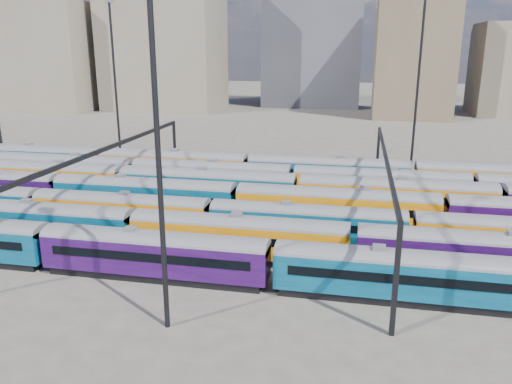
% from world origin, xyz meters
% --- Properties ---
extents(ground, '(500.00, 500.00, 0.00)m').
position_xyz_m(ground, '(0.00, 0.00, 0.00)').
color(ground, '#47433C').
rests_on(ground, ground).
extents(rake_0, '(117.04, 2.86, 4.80)m').
position_xyz_m(rake_0, '(1.05, -15.00, 2.52)').
color(rake_0, black).
rests_on(rake_0, ground).
extents(rake_1, '(140.01, 2.93, 4.92)m').
position_xyz_m(rake_1, '(17.27, -10.00, 2.58)').
color(rake_1, black).
rests_on(rake_1, ground).
extents(rake_2, '(95.94, 2.81, 4.72)m').
position_xyz_m(rake_2, '(2.72, -5.00, 2.48)').
color(rake_2, black).
rests_on(rake_2, ground).
extents(rake_3, '(106.55, 3.12, 5.26)m').
position_xyz_m(rake_3, '(5.24, 0.00, 2.76)').
color(rake_3, black).
rests_on(rake_3, ground).
extents(rake_4, '(152.57, 3.19, 5.37)m').
position_xyz_m(rake_4, '(-10.31, 5.00, 2.82)').
color(rake_4, black).
rests_on(rake_4, ground).
extents(rake_5, '(106.04, 3.11, 5.23)m').
position_xyz_m(rake_5, '(-11.31, 10.00, 2.75)').
color(rake_5, black).
rests_on(rake_5, ground).
extents(rake_6, '(130.74, 3.19, 5.38)m').
position_xyz_m(rake_6, '(14.36, 15.00, 2.82)').
color(rake_6, black).
rests_on(rake_6, ground).
extents(gantry_1, '(0.35, 40.35, 8.03)m').
position_xyz_m(gantry_1, '(-20.00, 0.00, 6.79)').
color(gantry_1, black).
rests_on(gantry_1, ground).
extents(gantry_2, '(0.35, 40.35, 8.03)m').
position_xyz_m(gantry_2, '(10.00, 0.00, 6.79)').
color(gantry_2, black).
rests_on(gantry_2, ground).
extents(mast_1, '(1.40, 0.50, 25.60)m').
position_xyz_m(mast_1, '(-30.00, 22.00, 13.97)').
color(mast_1, black).
rests_on(mast_1, ground).
extents(mast_2, '(1.40, 0.50, 25.60)m').
position_xyz_m(mast_2, '(-5.00, -22.00, 13.97)').
color(mast_2, black).
rests_on(mast_2, ground).
extents(mast_3, '(1.40, 0.50, 25.60)m').
position_xyz_m(mast_3, '(15.00, 24.00, 13.97)').
color(mast_3, black).
rests_on(mast_3, ground).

